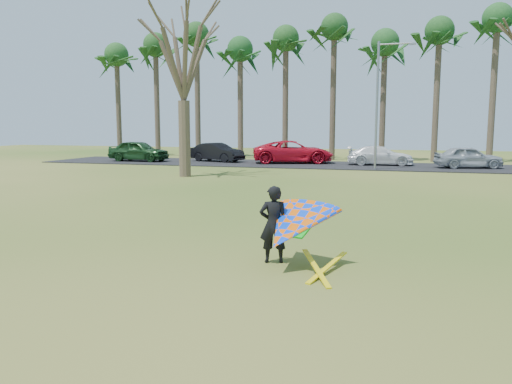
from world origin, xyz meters
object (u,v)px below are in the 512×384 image
(bare_tree_left, at_px, (183,50))
(car_0, at_px, (139,151))
(car_1, at_px, (217,152))
(car_4, at_px, (468,157))
(car_2, at_px, (293,152))
(kite_flyer, at_px, (290,226))
(car_3, at_px, (380,156))
(streetlight, at_px, (380,99))

(bare_tree_left, relative_size, car_0, 2.05)
(car_1, distance_m, car_4, 17.99)
(car_2, xyz_separation_m, kite_flyer, (5.77, -26.75, -0.04))
(bare_tree_left, xyz_separation_m, car_1, (-2.15, 10.66, -6.14))
(car_2, bearing_deg, car_1, 74.30)
(bare_tree_left, xyz_separation_m, car_3, (10.14, 10.72, -6.19))
(car_1, bearing_deg, streetlight, -89.12)
(car_1, distance_m, car_3, 12.29)
(streetlight, xyz_separation_m, car_1, (-12.31, 3.66, -3.69))
(streetlight, xyz_separation_m, car_0, (-18.34, 2.28, -3.60))
(bare_tree_left, distance_m, streetlight, 12.58)
(streetlight, distance_m, car_4, 7.30)
(car_3, bearing_deg, car_1, 86.12)
(car_2, bearing_deg, car_4, -112.09)
(car_1, height_order, car_2, car_2)
(car_3, bearing_deg, bare_tree_left, 132.44)
(bare_tree_left, bearing_deg, car_1, 101.40)
(car_2, height_order, car_3, car_2)
(car_3, relative_size, car_4, 1.08)
(car_3, xyz_separation_m, kite_flyer, (-0.55, -26.65, 0.12))
(streetlight, distance_m, car_1, 13.36)
(car_1, xyz_separation_m, car_3, (12.29, 0.06, -0.05))
(bare_tree_left, xyz_separation_m, car_2, (3.82, 10.82, -6.03))
(bare_tree_left, xyz_separation_m, car_4, (15.81, 9.78, -6.14))
(car_1, height_order, car_3, car_1)
(streetlight, bearing_deg, bare_tree_left, -145.43)
(bare_tree_left, relative_size, car_4, 2.29)
(streetlight, distance_m, car_0, 18.83)
(car_3, bearing_deg, car_4, -103.58)
(car_1, xyz_separation_m, car_4, (17.96, -0.89, 0.00))
(car_2, xyz_separation_m, car_4, (11.99, -1.04, -0.11))
(car_0, relative_size, car_2, 0.79)
(bare_tree_left, distance_m, car_1, 12.49)
(streetlight, bearing_deg, car_2, 148.94)
(car_0, xyz_separation_m, car_1, (6.03, 1.39, -0.09))
(car_1, bearing_deg, bare_tree_left, -151.14)
(car_0, xyz_separation_m, car_4, (23.99, 0.50, -0.09))
(streetlight, bearing_deg, car_0, 172.93)
(bare_tree_left, bearing_deg, car_4, 31.73)
(car_2, distance_m, kite_flyer, 27.36)
(bare_tree_left, relative_size, streetlight, 1.21)
(car_3, bearing_deg, streetlight, 176.13)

